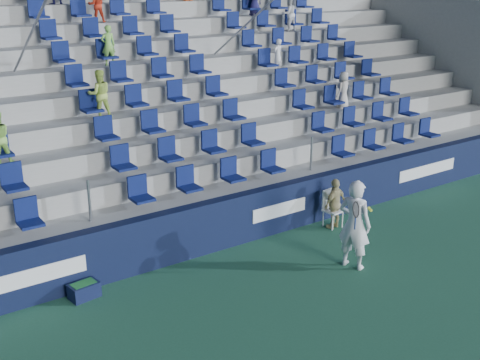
{
  "coord_description": "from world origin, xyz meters",
  "views": [
    {
      "loc": [
        -7.01,
        -7.58,
        6.04
      ],
      "look_at": [
        0.2,
        2.8,
        1.7
      ],
      "focal_mm": 45.0,
      "sensor_mm": 36.0,
      "label": 1
    }
  ],
  "objects": [
    {
      "name": "ground",
      "position": [
        0.0,
        0.0,
        0.0
      ],
      "size": [
        70.0,
        70.0,
        0.0
      ],
      "primitive_type": "plane",
      "color": "#296143",
      "rests_on": "ground"
    },
    {
      "name": "tennis_player",
      "position": [
        1.72,
        0.71,
        0.99
      ],
      "size": [
        0.75,
        0.84,
        1.98
      ],
      "color": "white",
      "rests_on": "ground"
    },
    {
      "name": "grandstand",
      "position": [
        0.0,
        8.24,
        2.13
      ],
      "size": [
        24.0,
        8.17,
        6.63
      ],
      "color": "#9A9A95",
      "rests_on": "ground"
    },
    {
      "name": "ball_bin",
      "position": [
        -3.57,
        2.75,
        0.17
      ],
      "size": [
        0.61,
        0.44,
        0.32
      ],
      "color": "#0E1534",
      "rests_on": "ground"
    },
    {
      "name": "sponsor_wall",
      "position": [
        0.0,
        3.15,
        0.6
      ],
      "size": [
        24.0,
        0.32,
        1.2
      ],
      "color": "black",
      "rests_on": "ground"
    },
    {
      "name": "line_judge_chair",
      "position": [
        2.87,
        2.65,
        0.55
      ],
      "size": [
        0.47,
        0.48,
        0.96
      ],
      "color": "white",
      "rests_on": "ground"
    },
    {
      "name": "line_judge",
      "position": [
        2.87,
        2.5,
        0.65
      ],
      "size": [
        0.8,
        0.45,
        1.29
      ],
      "primitive_type": "imported",
      "rotation": [
        0.0,
        0.0,
        3.32
      ],
      "color": "tan",
      "rests_on": "ground"
    }
  ]
}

